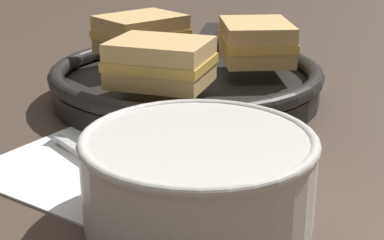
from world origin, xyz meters
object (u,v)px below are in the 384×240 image
(skillet, at_px, (187,81))
(sandwich_near_left, at_px, (256,41))
(sandwich_far_left, at_px, (161,62))
(soup_bowl, at_px, (198,171))
(spoon, at_px, (115,175))
(sandwich_near_right, at_px, (141,34))

(skillet, relative_size, sandwich_near_left, 3.56)
(skillet, relative_size, sandwich_far_left, 4.22)
(soup_bowl, height_order, skillet, soup_bowl)
(soup_bowl, relative_size, spoon, 1.21)
(sandwich_far_left, bearing_deg, sandwich_near_right, 125.29)
(sandwich_near_left, distance_m, sandwich_near_right, 0.15)
(spoon, bearing_deg, sandwich_near_right, 142.17)
(spoon, bearing_deg, skillet, 128.16)
(skillet, distance_m, sandwich_near_left, 0.09)
(spoon, xyz_separation_m, skillet, (-0.04, 0.23, 0.01))
(spoon, distance_m, sandwich_near_right, 0.30)
(sandwich_near_left, bearing_deg, sandwich_far_left, -114.71)
(spoon, bearing_deg, sandwich_near_left, 112.58)
(skillet, height_order, sandwich_far_left, sandwich_far_left)
(soup_bowl, bearing_deg, sandwich_near_left, 99.37)
(soup_bowl, distance_m, sandwich_near_left, 0.31)
(sandwich_near_right, bearing_deg, skillet, -23.56)
(soup_bowl, height_order, sandwich_near_right, sandwich_near_right)
(skillet, bearing_deg, sandwich_far_left, -84.48)
(skillet, height_order, sandwich_near_left, sandwich_near_left)
(skillet, xyz_separation_m, sandwich_near_left, (0.07, 0.05, 0.04))
(soup_bowl, distance_m, spoon, 0.09)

